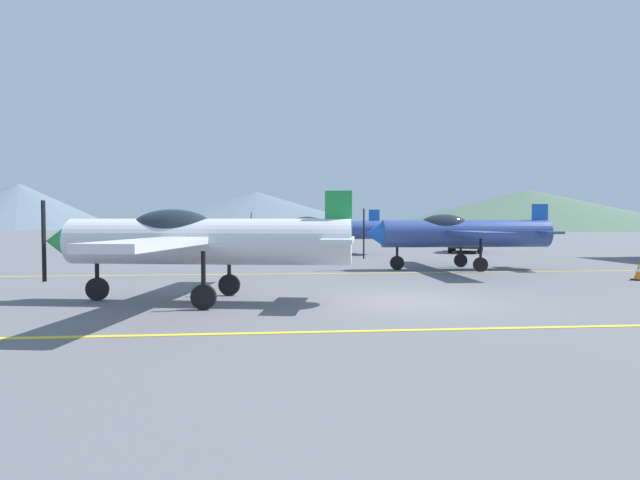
# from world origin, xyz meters

# --- Properties ---
(ground_plane) EXTENTS (400.00, 400.00, 0.00)m
(ground_plane) POSITION_xyz_m (0.00, 0.00, 0.00)
(ground_plane) COLOR slate
(apron_line_near) EXTENTS (80.00, 0.16, 0.01)m
(apron_line_near) POSITION_xyz_m (0.00, -3.49, 0.01)
(apron_line_near) COLOR yellow
(apron_line_near) RESTS_ON ground_plane
(apron_line_far) EXTENTS (80.00, 0.16, 0.01)m
(apron_line_far) POSITION_xyz_m (0.00, 7.06, 0.01)
(apron_line_far) COLOR yellow
(apron_line_far) RESTS_ON ground_plane
(airplane_near) EXTENTS (8.06, 9.21, 2.76)m
(airplane_near) POSITION_xyz_m (-5.32, 0.38, 1.55)
(airplane_near) COLOR silver
(airplane_near) RESTS_ON ground_plane
(airplane_mid) EXTENTS (7.95, 9.17, 2.76)m
(airplane_mid) POSITION_xyz_m (4.36, 8.35, 1.55)
(airplane_mid) COLOR #33478C
(airplane_mid) RESTS_ON ground_plane
(airplane_far) EXTENTS (8.00, 9.21, 2.76)m
(airplane_far) POSITION_xyz_m (-0.64, 18.68, 1.55)
(airplane_far) COLOR #33478C
(airplane_far) RESTS_ON ground_plane
(car_sedan) EXTENTS (3.43, 4.66, 1.62)m
(car_sedan) POSITION_xyz_m (9.36, 20.40, 0.84)
(car_sedan) COLOR black
(car_sedan) RESTS_ON ground_plane
(traffic_cone_front) EXTENTS (0.36, 0.36, 0.59)m
(traffic_cone_front) POSITION_xyz_m (9.06, 3.82, 0.29)
(traffic_cone_front) COLOR black
(traffic_cone_front) RESTS_ON ground_plane
(hill_left) EXTENTS (53.60, 53.60, 12.92)m
(hill_left) POSITION_xyz_m (-74.14, 141.39, 6.46)
(hill_left) COLOR slate
(hill_left) RESTS_ON ground_plane
(hill_centerleft) EXTENTS (76.79, 76.79, 11.18)m
(hill_centerleft) POSITION_xyz_m (-7.88, 148.03, 5.59)
(hill_centerleft) COLOR slate
(hill_centerleft) RESTS_ON ground_plane
(hill_centerright) EXTENTS (89.43, 89.43, 11.05)m
(hill_centerright) POSITION_xyz_m (69.39, 128.66, 5.52)
(hill_centerright) COLOR #4C6651
(hill_centerright) RESTS_ON ground_plane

